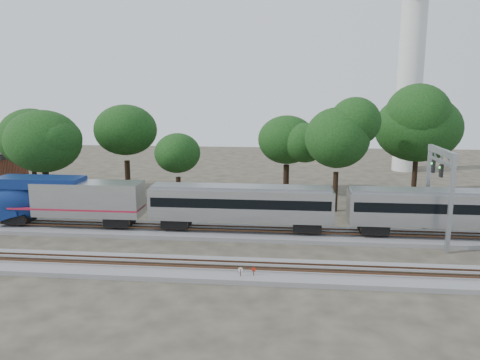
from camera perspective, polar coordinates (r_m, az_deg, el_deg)
The scene contains 14 objects.
ground at distance 43.02m, azimuth -7.79°, elevation -8.82°, with size 160.00×160.00×0.00m, color #383328.
track_far at distance 48.50m, azimuth -6.14°, elevation -6.23°, with size 160.00×5.00×0.73m.
track_near at distance 39.32m, azimuth -9.17°, elevation -10.48°, with size 160.00×5.00×0.73m.
switch_stand_red at distance 36.72m, azimuth 1.67°, elevation -11.15°, with size 0.33×0.06×1.04m.
switch_stand_white at distance 36.52m, azimuth 0.05°, elevation -11.20°, with size 0.35×0.07×1.11m.
switch_lever at distance 37.13m, azimuth -2.42°, elevation -11.76°, with size 0.50×0.30×0.30m, color #512D19.
signal_gantry at distance 48.23m, azimuth 23.17°, elevation 0.65°, with size 0.63×7.44×9.05m.
tree_1 at distance 71.84m, azimuth -24.09°, elevation 4.71°, with size 8.00×8.00×11.28m.
tree_2 at distance 61.73m, azimuth -22.89°, elevation 4.35°, with size 8.46×8.46×11.92m.
tree_3 at distance 65.56m, azimuth -13.78°, elevation 5.93°, with size 9.27×9.27×13.07m.
tree_4 at distance 59.24m, azimuth -7.62°, elevation 3.25°, with size 6.78×6.78×9.56m.
tree_5 at distance 65.45m, azimuth 5.73°, elevation 4.89°, with size 7.78×7.78×10.96m.
tree_6 at distance 56.46m, azimuth 11.78°, elevation 5.04°, with size 9.05×9.05×12.76m.
tree_7 at distance 66.76m, azimuth 20.87°, elevation 5.93°, with size 9.64×9.64×13.59m.
Camera 1 is at (9.75, -39.32, 14.47)m, focal length 35.00 mm.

